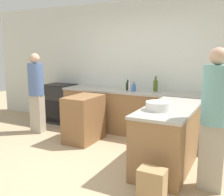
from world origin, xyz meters
The scene contains 14 objects.
ground_plane centered at (0.00, 0.00, 0.00)m, with size 14.00×14.00×0.00m, color tan.
wall_back centered at (0.00, 2.11, 1.35)m, with size 8.00×0.06×2.70m.
counter_back centered at (0.00, 1.76, 0.44)m, with size 2.95×0.68×0.88m.
counter_peninsula centered at (1.13, 0.60, 0.44)m, with size 0.69×1.69×0.88m.
range_oven centered at (-1.84, 1.78, 0.44)m, with size 0.73×0.61×0.89m.
island_table centered at (-0.57, 0.89, 0.43)m, with size 0.51×0.77×0.85m.
mixing_bowl centered at (1.04, 0.29, 0.94)m, with size 0.34×0.34×0.12m.
wine_bottle_dark centered at (-0.07, 1.76, 0.97)m, with size 0.08×0.08×0.21m.
olive_oil_bottle centered at (0.48, 1.86, 1.00)m, with size 0.09×0.09×0.30m.
vinegar_bottle_clear centered at (0.01, 1.68, 0.98)m, with size 0.06×0.06×0.24m.
water_bottle_blue centered at (0.10, 1.68, 0.95)m, with size 0.07×0.07×0.19m.
person_by_range centered at (-1.72, 0.89, 0.89)m, with size 0.31×0.31×1.62m.
person_at_peninsula centered at (1.76, 0.11, 0.94)m, with size 0.31×0.31×1.71m.
paper_bag centered at (1.24, -0.52, 0.21)m, with size 0.30×0.21×0.41m.
Camera 1 is at (2.07, -3.07, 1.67)m, focal length 42.00 mm.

